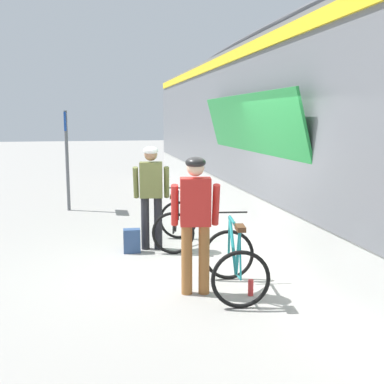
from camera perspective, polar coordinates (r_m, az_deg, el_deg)
ground_plane at (r=7.10m, az=-0.08°, el=-9.45°), size 80.00×80.00×0.00m
train_car at (r=8.86m, az=16.82°, el=6.79°), size 3.26×21.59×3.88m
cyclist_near_in_red at (r=5.96m, az=0.42°, el=-2.54°), size 0.64×0.37×1.76m
cyclist_far_in_olive at (r=8.05m, az=-4.91°, el=0.44°), size 0.64×0.37×1.76m
bicycle_near_teal at (r=6.16m, az=5.11°, el=-8.45°), size 0.85×1.16×0.99m
bicycle_far_black at (r=8.33m, az=-1.96°, el=-3.81°), size 0.96×1.22×0.99m
backpack_on_platform at (r=8.04m, az=-7.23°, el=-5.83°), size 0.29×0.20×0.40m
water_bottle_near_the_bikes at (r=6.19m, az=7.06°, el=-11.31°), size 0.07×0.07×0.21m
water_bottle_by_the_backpack at (r=8.26m, az=-7.72°, el=-6.12°), size 0.08×0.08×0.21m
platform_sign_post at (r=11.77m, az=-14.83°, el=5.65°), size 0.08×0.70×2.40m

